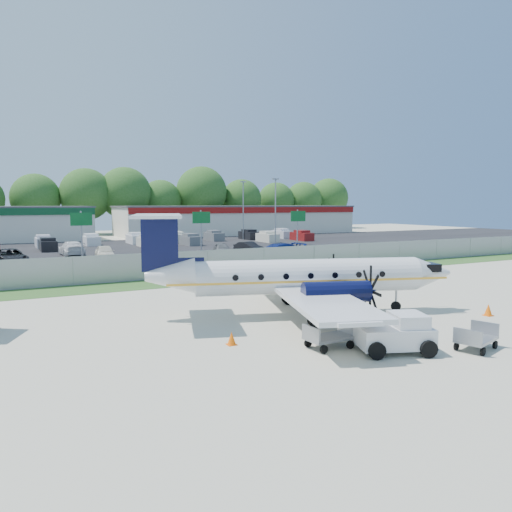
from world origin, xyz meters
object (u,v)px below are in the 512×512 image
pushback_tug (397,334)px  baggage_cart_far (476,338)px  aircraft (302,276)px  baggage_cart_near (329,337)px

pushback_tug → baggage_cart_far: 3.17m
aircraft → pushback_tug: aircraft is taller
aircraft → pushback_tug: 7.20m
aircraft → baggage_cart_far: 8.83m
aircraft → pushback_tug: bearing=-92.4°
aircraft → baggage_cart_near: size_ratio=8.87×
aircraft → baggage_cart_far: (2.62, -8.30, -1.53)m
baggage_cart_near → baggage_cart_far: (4.90, -2.83, -0.01)m
aircraft → baggage_cart_far: size_ratio=8.15×
baggage_cart_near → pushback_tug: bearing=-39.2°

